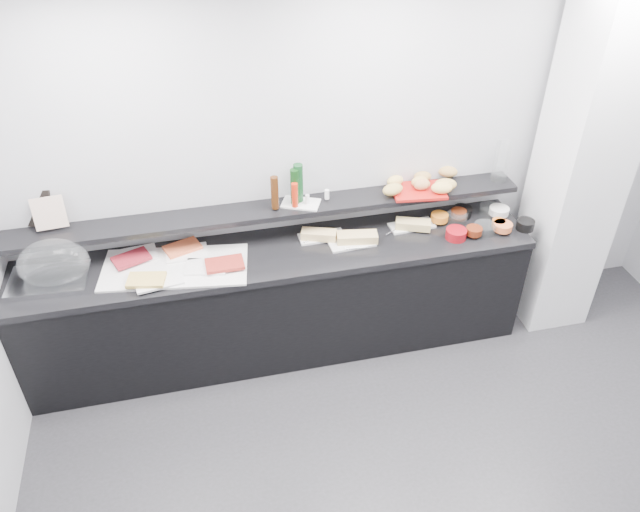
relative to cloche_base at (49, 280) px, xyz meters
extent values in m
cube|color=#B0B2B7|center=(2.20, 0.31, 0.43)|extent=(5.00, 0.02, 2.70)
plane|color=white|center=(2.20, -1.69, 1.78)|extent=(5.00, 5.00, 0.00)
cube|color=white|center=(3.70, -0.04, 0.43)|extent=(0.50, 0.50, 2.70)
cube|color=black|center=(1.50, 0.01, -0.50)|extent=(3.60, 0.60, 0.85)
cube|color=black|center=(1.50, 0.01, -0.05)|extent=(3.62, 0.62, 0.05)
cube|color=black|center=(1.50, 0.18, 0.21)|extent=(3.60, 0.25, 0.04)
cube|color=silver|center=(0.00, 0.00, 0.00)|extent=(0.51, 0.36, 0.04)
ellipsoid|color=white|center=(0.05, 0.03, 0.11)|extent=(0.45, 0.30, 0.34)
cube|color=silver|center=(0.80, -0.03, -0.01)|extent=(1.01, 0.59, 0.01)
cube|color=white|center=(0.55, 0.15, 0.00)|extent=(0.30, 0.22, 0.01)
cube|color=maroon|center=(0.52, 0.10, 0.02)|extent=(0.28, 0.23, 0.02)
cube|color=white|center=(0.89, 0.10, 0.00)|extent=(0.28, 0.19, 0.01)
cube|color=#E2582E|center=(0.86, 0.14, 0.02)|extent=(0.28, 0.22, 0.02)
cube|color=white|center=(0.69, -0.16, 0.00)|extent=(0.33, 0.25, 0.01)
cube|color=gold|center=(0.62, -0.16, 0.02)|extent=(0.26, 0.20, 0.02)
cube|color=white|center=(1.01, -0.09, 0.00)|extent=(0.30, 0.23, 0.01)
cube|color=maroon|center=(1.13, -0.11, 0.02)|extent=(0.26, 0.17, 0.02)
cube|color=silver|center=(1.84, 0.10, -0.01)|extent=(0.33, 0.15, 0.01)
cube|color=#DFBB75|center=(1.81, 0.08, 0.02)|extent=(0.26, 0.17, 0.06)
cylinder|color=silver|center=(1.76, 0.08, 0.00)|extent=(0.15, 0.08, 0.01)
cube|color=silver|center=(2.03, -0.03, -0.01)|extent=(0.33, 0.16, 0.01)
cube|color=tan|center=(2.07, -0.01, 0.02)|extent=(0.30, 0.15, 0.06)
cylinder|color=#B7B9BE|center=(2.04, -0.10, 0.00)|extent=(0.16, 0.02, 0.01)
cube|color=white|center=(2.52, 0.09, -0.01)|extent=(0.34, 0.16, 0.01)
cube|color=tan|center=(2.51, 0.05, 0.02)|extent=(0.27, 0.18, 0.06)
cylinder|color=silver|center=(2.37, 0.05, 0.00)|extent=(0.15, 0.08, 0.01)
cylinder|color=white|center=(2.86, 0.08, 0.02)|extent=(0.20, 0.20, 0.07)
cylinder|color=orange|center=(2.73, 0.10, 0.03)|extent=(0.17, 0.17, 0.05)
cylinder|color=black|center=(2.93, 0.15, 0.02)|extent=(0.18, 0.18, 0.07)
cylinder|color=#63240E|center=(2.89, 0.12, 0.03)|extent=(0.13, 0.13, 0.05)
cylinder|color=white|center=(3.14, 0.12, 0.02)|extent=(0.17, 0.17, 0.07)
cylinder|color=white|center=(3.20, 0.08, 0.03)|extent=(0.18, 0.18, 0.05)
cylinder|color=maroon|center=(2.77, -0.12, 0.02)|extent=(0.15, 0.15, 0.07)
cylinder|color=#5D200D|center=(2.90, -0.12, 0.03)|extent=(0.12, 0.12, 0.05)
cylinder|color=white|center=(3.00, -0.10, 0.02)|extent=(0.18, 0.18, 0.07)
cylinder|color=orange|center=(3.13, -0.12, 0.03)|extent=(0.14, 0.14, 0.05)
cylinder|color=black|center=(3.31, -0.12, 0.02)|extent=(0.15, 0.15, 0.07)
cylinder|color=#D3631C|center=(3.12, -0.07, 0.03)|extent=(0.13, 0.13, 0.05)
cube|color=black|center=(-0.02, 0.31, 0.36)|extent=(0.21, 0.14, 0.26)
cube|color=#D4AB99|center=(0.07, 0.24, 0.36)|extent=(0.21, 0.07, 0.22)
cube|color=white|center=(1.71, 0.18, 0.24)|extent=(0.30, 0.25, 0.01)
cylinder|color=#0E3310|center=(1.67, 0.19, 0.37)|extent=(0.07, 0.07, 0.26)
cylinder|color=#3E1F0B|center=(1.53, 0.16, 0.36)|extent=(0.07, 0.07, 0.24)
cylinder|color=#103B19|center=(1.70, 0.22, 0.38)|extent=(0.07, 0.07, 0.28)
cylinder|color=red|center=(1.66, 0.15, 0.33)|extent=(0.05, 0.05, 0.18)
cylinder|color=white|center=(1.75, 0.16, 0.28)|extent=(0.03, 0.03, 0.07)
cylinder|color=white|center=(1.90, 0.20, 0.28)|extent=(0.03, 0.03, 0.07)
cube|color=red|center=(2.57, 0.16, 0.24)|extent=(0.40, 0.30, 0.02)
ellipsoid|color=#D7B052|center=(2.42, 0.25, 0.29)|extent=(0.14, 0.11, 0.08)
ellipsoid|color=#AB8041|center=(2.63, 0.26, 0.29)|extent=(0.14, 0.10, 0.08)
ellipsoid|color=#B18743|center=(2.84, 0.29, 0.29)|extent=(0.17, 0.14, 0.08)
ellipsoid|color=#B49344|center=(2.36, 0.14, 0.29)|extent=(0.18, 0.14, 0.08)
ellipsoid|color=gold|center=(2.71, 0.08, 0.29)|extent=(0.17, 0.12, 0.08)
ellipsoid|color=#BA9447|center=(2.75, 0.12, 0.29)|extent=(0.18, 0.14, 0.08)
ellipsoid|color=#BB7F47|center=(2.59, 0.15, 0.29)|extent=(0.12, 0.08, 0.08)
ellipsoid|color=tan|center=(2.58, 0.20, 0.29)|extent=(0.13, 0.08, 0.08)
cylinder|color=white|center=(3.20, 0.19, 0.38)|extent=(0.14, 0.14, 0.30)
camera|label=1|loc=(1.01, -3.46, 2.52)|focal=35.00mm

